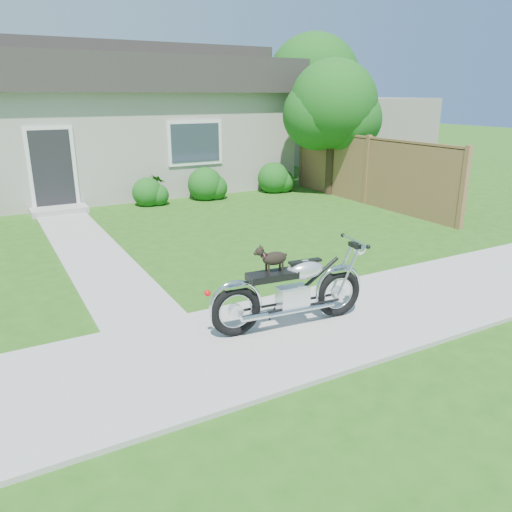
{
  "coord_description": "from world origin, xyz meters",
  "views": [
    {
      "loc": [
        -3.16,
        -4.96,
        2.97
      ],
      "look_at": [
        0.13,
        1.0,
        0.75
      ],
      "focal_mm": 35.0,
      "sensor_mm": 36.0,
      "label": 1
    }
  ],
  "objects": [
    {
      "name": "tree_near",
      "position": [
        6.36,
        7.28,
        2.55
      ],
      "size": [
        2.65,
        2.59,
        3.98
      ],
      "color": "#3D2B1C",
      "rests_on": "ground"
    },
    {
      "name": "sidewalk",
      "position": [
        0.0,
        0.0,
        0.02
      ],
      "size": [
        24.0,
        2.2,
        0.04
      ],
      "primitive_type": "cube",
      "color": "#9E9B93",
      "rests_on": "ground"
    },
    {
      "name": "fence",
      "position": [
        6.3,
        5.75,
        0.94
      ],
      "size": [
        0.12,
        6.62,
        1.9
      ],
      "color": "#9B6945",
      "rests_on": "ground"
    },
    {
      "name": "tree_far",
      "position": [
        7.75,
        10.29,
        3.22
      ],
      "size": [
        3.27,
        3.27,
        5.02
      ],
      "color": "#3D2B1C",
      "rests_on": "ground"
    },
    {
      "name": "house",
      "position": [
        -0.0,
        11.99,
        2.16
      ],
      "size": [
        12.6,
        7.03,
        4.5
      ],
      "color": "#B5AFA4",
      "rests_on": "ground"
    },
    {
      "name": "motorcycle_with_dog",
      "position": [
        0.18,
        0.09,
        0.54
      ],
      "size": [
        2.22,
        0.6,
        1.13
      ],
      "rotation": [
        0.0,
        0.0,
        -0.1
      ],
      "color": "black",
      "rests_on": "sidewalk"
    },
    {
      "name": "shrub_row",
      "position": [
        -0.21,
        8.5,
        0.42
      ],
      "size": [
        11.19,
        1.08,
        1.08
      ],
      "color": "#175115",
      "rests_on": "ground"
    },
    {
      "name": "ground",
      "position": [
        0.0,
        0.0,
        0.0
      ],
      "size": [
        80.0,
        80.0,
        0.0
      ],
      "primitive_type": "plane",
      "color": "#235114",
      "rests_on": "ground"
    },
    {
      "name": "potted_plant_right",
      "position": [
        1.17,
        8.55,
        0.41
      ],
      "size": [
        0.62,
        0.62,
        0.83
      ],
      "primitive_type": "imported",
      "rotation": [
        0.0,
        0.0,
        2.04
      ],
      "color": "#2F681C",
      "rests_on": "ground"
    },
    {
      "name": "walkway",
      "position": [
        -1.5,
        5.0,
        0.01
      ],
      "size": [
        1.2,
        8.0,
        0.03
      ],
      "primitive_type": "cube",
      "color": "#9E9B93",
      "rests_on": "ground"
    }
  ]
}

